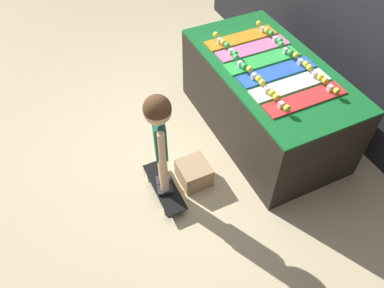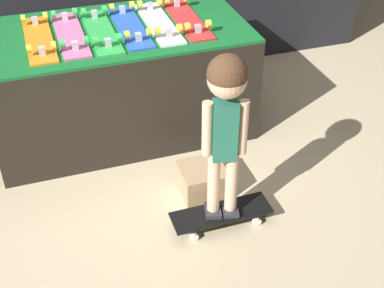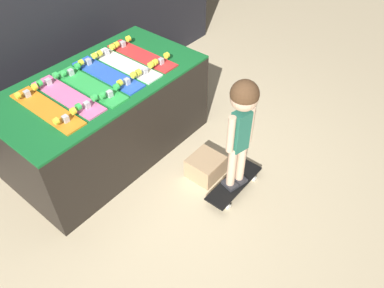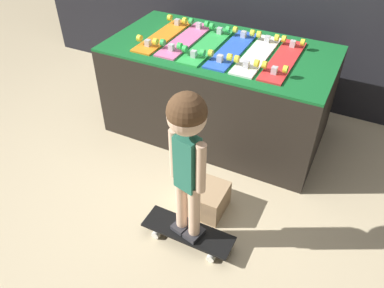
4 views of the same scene
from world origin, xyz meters
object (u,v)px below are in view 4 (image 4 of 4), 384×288
(skateboard_red_on_rack, at_px, (284,59))
(storage_box, at_px, (205,198))
(skateboard_green_on_rack, at_px, (207,44))
(skateboard_on_floor, at_px, (188,232))
(skateboard_orange_on_rack, at_px, (163,34))
(skateboard_pink_on_rack, at_px, (186,38))
(skateboard_white_on_rack, at_px, (257,54))
(skateboard_blue_on_rack, at_px, (232,48))
(child, at_px, (187,144))

(skateboard_red_on_rack, distance_m, storage_box, 1.17)
(skateboard_green_on_rack, height_order, skateboard_on_floor, skateboard_green_on_rack)
(skateboard_orange_on_rack, height_order, storage_box, skateboard_orange_on_rack)
(skateboard_pink_on_rack, distance_m, skateboard_white_on_rack, 0.61)
(skateboard_blue_on_rack, distance_m, skateboard_on_floor, 1.44)
(skateboard_orange_on_rack, distance_m, skateboard_on_floor, 1.65)
(child, bearing_deg, skateboard_on_floor, 0.00)
(skateboard_pink_on_rack, height_order, skateboard_blue_on_rack, same)
(skateboard_pink_on_rack, bearing_deg, skateboard_blue_on_rack, -0.61)
(skateboard_orange_on_rack, relative_size, storage_box, 2.60)
(skateboard_red_on_rack, relative_size, child, 0.71)
(skateboard_green_on_rack, distance_m, skateboard_on_floor, 1.47)
(skateboard_green_on_rack, distance_m, child, 1.27)
(skateboard_pink_on_rack, height_order, skateboard_white_on_rack, same)
(skateboard_red_on_rack, distance_m, skateboard_on_floor, 1.43)
(skateboard_on_floor, height_order, storage_box, storage_box)
(child, bearing_deg, skateboard_blue_on_rack, 114.12)
(skateboard_on_floor, distance_m, child, 0.74)
(skateboard_green_on_rack, height_order, child, child)
(skateboard_red_on_rack, height_order, storage_box, skateboard_red_on_rack)
(skateboard_pink_on_rack, relative_size, skateboard_blue_on_rack, 1.00)
(skateboard_orange_on_rack, xyz_separation_m, skateboard_on_floor, (0.84, -1.21, -0.74))
(skateboard_green_on_rack, relative_size, skateboard_blue_on_rack, 1.00)
(skateboard_pink_on_rack, xyz_separation_m, storage_box, (0.62, -0.92, -0.71))
(skateboard_green_on_rack, xyz_separation_m, child, (0.43, -1.19, 0.00))
(skateboard_green_on_rack, relative_size, child, 0.71)
(skateboard_orange_on_rack, height_order, skateboard_pink_on_rack, same)
(skateboard_blue_on_rack, bearing_deg, skateboard_green_on_rack, -174.55)
(skateboard_orange_on_rack, relative_size, skateboard_pink_on_rack, 1.00)
(skateboard_on_floor, bearing_deg, skateboard_red_on_rack, 81.57)
(skateboard_white_on_rack, distance_m, child, 1.21)
(skateboard_pink_on_rack, bearing_deg, skateboard_white_on_rack, -0.67)
(skateboard_orange_on_rack, xyz_separation_m, skateboard_white_on_rack, (0.82, 0.00, 0.00))
(skateboard_pink_on_rack, xyz_separation_m, skateboard_blue_on_rack, (0.41, -0.00, 0.00))
(child, distance_m, storage_box, 0.78)
(skateboard_green_on_rack, xyz_separation_m, skateboard_on_floor, (0.43, -1.19, -0.74))
(skateboard_orange_on_rack, relative_size, skateboard_on_floor, 1.21)
(skateboard_blue_on_rack, height_order, skateboard_white_on_rack, same)
(child, bearing_deg, storage_box, 106.54)
(skateboard_pink_on_rack, relative_size, storage_box, 2.60)
(skateboard_pink_on_rack, distance_m, skateboard_green_on_rack, 0.21)
(skateboard_white_on_rack, bearing_deg, skateboard_pink_on_rack, 179.33)
(skateboard_green_on_rack, bearing_deg, child, -70.11)
(skateboard_white_on_rack, xyz_separation_m, skateboard_red_on_rack, (0.20, 0.00, 0.00))
(skateboard_green_on_rack, bearing_deg, skateboard_orange_on_rack, 178.26)
(skateboard_pink_on_rack, bearing_deg, storage_box, -55.92)
(skateboard_blue_on_rack, relative_size, skateboard_red_on_rack, 1.00)
(skateboard_on_floor, bearing_deg, skateboard_white_on_rack, 91.14)
(skateboard_white_on_rack, distance_m, skateboard_red_on_rack, 0.20)
(skateboard_orange_on_rack, height_order, skateboard_blue_on_rack, same)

